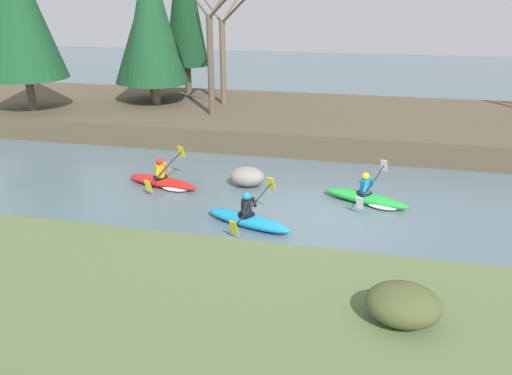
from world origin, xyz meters
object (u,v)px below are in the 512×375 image
kayaker_lead (369,198)px  kayaker_middle (249,219)px  boulder_midstream (247,177)px  kayaker_trailing (165,182)px

kayaker_lead → kayaker_middle: 4.04m
kayaker_middle → boulder_midstream: kayaker_middle is taller
kayaker_trailing → boulder_midstream: size_ratio=2.36×
kayaker_lead → kayaker_trailing: 6.74m
kayaker_trailing → boulder_midstream: kayaker_trailing is taller
kayaker_lead → boulder_midstream: size_ratio=2.33×
kayaker_lead → kayaker_trailing: same height
kayaker_lead → boulder_midstream: 4.13m
boulder_midstream → kayaker_middle: bearing=-75.4°
kayaker_middle → boulder_midstream: 3.17m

